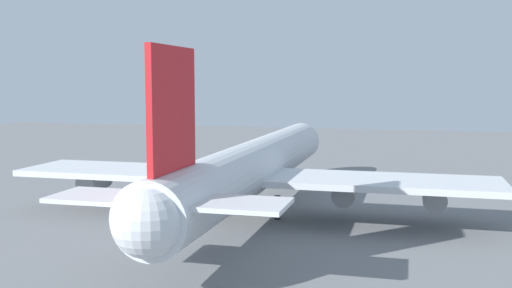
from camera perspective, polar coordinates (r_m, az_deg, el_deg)
name	(u,v)px	position (r m, az deg, el deg)	size (l,w,h in m)	color
ground_plane	(256,212)	(71.31, 0.00, -6.62)	(262.07, 262.07, 0.00)	slate
cargo_airplane	(255,166)	(69.93, -0.08, -2.17)	(65.52, 55.46, 18.36)	silver
safety_cone_nose	(297,173)	(99.66, 4.01, -2.79)	(0.50, 0.50, 0.71)	orange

